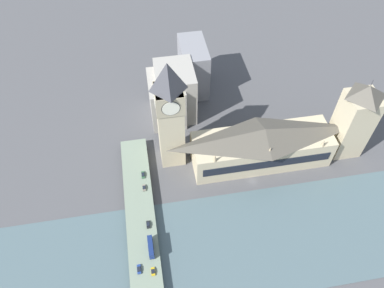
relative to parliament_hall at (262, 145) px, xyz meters
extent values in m
plane|color=#4C4C4F|center=(-14.95, 8.00, -13.67)|extent=(600.00, 600.00, 0.00)
cube|color=#4C6066|center=(-50.41, 8.00, -13.52)|extent=(58.92, 360.00, 0.30)
cube|color=#C1B28E|center=(0.06, 0.00, -3.65)|extent=(24.01, 80.69, 20.04)
cube|color=black|center=(-12.10, 0.00, -2.65)|extent=(0.40, 74.23, 6.01)
pyramid|color=#514C42|center=(0.06, 0.00, 10.13)|extent=(23.52, 79.07, 7.51)
cone|color=tan|center=(-10.95, -30.66, 8.87)|extent=(2.20, 2.20, 5.00)
cone|color=tan|center=(-10.95, 0.00, 8.87)|extent=(2.20, 2.20, 5.00)
cone|color=tan|center=(-10.95, 30.66, 8.87)|extent=(2.20, 2.20, 5.00)
cube|color=#C1B28E|center=(10.67, 51.30, 14.02)|extent=(13.90, 13.90, 55.39)
cube|color=tan|center=(10.67, 51.30, 35.46)|extent=(14.74, 14.74, 12.51)
cylinder|color=black|center=(3.54, 51.30, 35.46)|extent=(0.50, 9.65, 9.65)
cylinder|color=silver|center=(3.40, 51.30, 35.46)|extent=(0.62, 8.93, 8.93)
cylinder|color=black|center=(17.79, 51.30, 35.46)|extent=(0.50, 9.65, 9.65)
cylinder|color=silver|center=(17.94, 51.30, 35.46)|extent=(0.62, 8.93, 8.93)
cylinder|color=black|center=(10.67, 44.17, 35.46)|extent=(9.65, 0.50, 9.65)
cylinder|color=silver|center=(10.67, 44.03, 35.46)|extent=(8.93, 0.62, 8.93)
cylinder|color=black|center=(10.67, 58.42, 35.46)|extent=(9.65, 0.50, 9.65)
cylinder|color=silver|center=(10.67, 58.56, 35.46)|extent=(8.93, 0.62, 8.93)
pyramid|color=#424247|center=(10.67, 51.30, 49.87)|extent=(14.18, 14.18, 16.31)
cube|color=#C1B28E|center=(0.06, -52.90, 8.08)|extent=(17.10, 17.10, 43.49)
pyramid|color=#514C42|center=(0.06, -52.90, 33.67)|extent=(17.10, 17.10, 7.70)
cylinder|color=#333338|center=(0.06, -52.90, 39.52)|extent=(0.30, 0.30, 4.00)
cube|color=#5D6A59|center=(-50.41, 73.97, -11.92)|extent=(3.00, 13.13, 3.50)
cube|color=#5D6A59|center=(2.04, 73.97, -11.92)|extent=(3.00, 13.13, 3.50)
cube|color=gray|center=(-50.41, 73.97, -9.57)|extent=(149.84, 15.45, 1.20)
cube|color=navy|center=(-48.31, 70.13, -7.60)|extent=(11.04, 2.43, 1.88)
cube|color=black|center=(-48.31, 70.13, -7.22)|extent=(9.93, 2.49, 0.83)
cube|color=navy|center=(-48.31, 70.13, -5.55)|extent=(10.82, 2.43, 2.21)
cube|color=black|center=(-48.31, 70.13, -5.44)|extent=(9.93, 2.49, 1.06)
cube|color=navy|center=(-48.31, 70.13, -4.37)|extent=(10.71, 2.31, 0.16)
cylinder|color=black|center=(-43.64, 69.02, -8.44)|extent=(1.07, 0.28, 1.07)
cylinder|color=black|center=(-43.64, 71.23, -8.44)|extent=(1.07, 0.28, 1.07)
cylinder|color=black|center=(-52.87, 69.02, -8.44)|extent=(1.07, 0.28, 1.07)
cylinder|color=black|center=(-52.87, 71.23, -8.44)|extent=(1.07, 0.28, 1.07)
cube|color=navy|center=(-57.73, 76.89, -8.38)|extent=(4.59, 1.79, 0.68)
cube|color=black|center=(-57.86, 76.89, -7.82)|extent=(2.39, 1.61, 0.46)
cylinder|color=black|center=(-55.91, 76.08, -8.63)|extent=(0.69, 0.22, 0.69)
cylinder|color=black|center=(-55.91, 77.69, -8.63)|extent=(0.69, 0.22, 0.69)
cylinder|color=black|center=(-59.54, 76.08, -8.63)|extent=(0.69, 0.22, 0.69)
cylinder|color=black|center=(-59.54, 77.69, -8.63)|extent=(0.69, 0.22, 0.69)
cube|color=#2D5638|center=(-3.08, 70.15, -8.45)|extent=(4.77, 1.77, 0.57)
cube|color=black|center=(-3.22, 70.15, -7.88)|extent=(2.48, 1.59, 0.58)
cylinder|color=black|center=(-1.14, 69.35, -8.65)|extent=(0.64, 0.22, 0.64)
cylinder|color=black|center=(-1.14, 70.94, -8.65)|extent=(0.64, 0.22, 0.64)
cylinder|color=black|center=(-5.01, 69.35, -8.65)|extent=(0.64, 0.22, 0.64)
cylinder|color=black|center=(-5.01, 70.94, -8.65)|extent=(0.64, 0.22, 0.64)
cube|color=gold|center=(-59.92, 70.39, -8.44)|extent=(3.99, 1.81, 0.60)
cube|color=black|center=(-60.04, 70.39, -7.91)|extent=(2.08, 1.63, 0.46)
cylinder|color=black|center=(-58.36, 69.58, -8.66)|extent=(0.63, 0.22, 0.63)
cylinder|color=black|center=(-58.36, 71.21, -8.66)|extent=(0.63, 0.22, 0.63)
cylinder|color=black|center=(-61.48, 69.58, -8.66)|extent=(0.63, 0.22, 0.63)
cylinder|color=black|center=(-61.48, 71.21, -8.66)|extent=(0.63, 0.22, 0.63)
cube|color=black|center=(-34.94, 70.30, -8.37)|extent=(4.22, 1.75, 0.71)
cube|color=black|center=(-35.07, 70.30, -7.74)|extent=(2.19, 1.57, 0.54)
cylinder|color=black|center=(-33.32, 69.51, -8.62)|extent=(0.69, 0.22, 0.69)
cylinder|color=black|center=(-33.32, 71.08, -8.62)|extent=(0.69, 0.22, 0.69)
cylinder|color=black|center=(-36.57, 69.51, -8.62)|extent=(0.69, 0.22, 0.69)
cylinder|color=black|center=(-36.57, 71.08, -8.62)|extent=(0.69, 0.22, 0.69)
cube|color=slate|center=(-12.01, 70.33, -8.39)|extent=(4.03, 1.73, 0.71)
cube|color=black|center=(-12.13, 70.33, -7.79)|extent=(2.09, 1.56, 0.47)
cylinder|color=black|center=(-10.44, 69.55, -8.65)|extent=(0.63, 0.22, 0.63)
cylinder|color=black|center=(-10.44, 71.11, -8.65)|extent=(0.63, 0.22, 0.63)
cylinder|color=black|center=(-13.58, 69.55, -8.65)|extent=(0.63, 0.22, 0.63)
cylinder|color=black|center=(-13.58, 71.11, -8.65)|extent=(0.63, 0.22, 0.63)
cube|color=#A39E93|center=(48.92, 43.56, 4.15)|extent=(28.33, 23.79, 35.65)
cube|color=#A39E93|center=(46.59, 49.64, 1.38)|extent=(29.62, 21.48, 30.10)
cube|color=gray|center=(72.00, 27.80, 3.73)|extent=(32.44, 17.04, 34.80)
camera|label=1|loc=(-128.76, 63.42, 167.59)|focal=35.00mm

